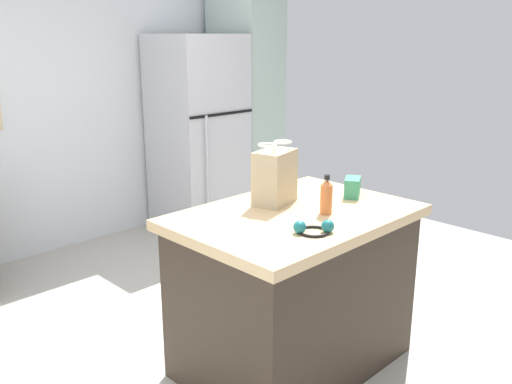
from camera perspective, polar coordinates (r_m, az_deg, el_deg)
name	(u,v)px	position (r m, az deg, el deg)	size (l,w,h in m)	color
ground	(241,343)	(3.51, -1.57, -15.46)	(6.01, 6.01, 0.00)	#ADA89E
back_wall	(47,89)	(4.99, -20.86, 9.97)	(5.01, 0.13, 2.80)	silver
kitchen_island	(294,289)	(3.12, 3.94, -10.05)	(1.29, 0.90, 0.92)	#33281E
refrigerator	(198,133)	(5.34, -6.03, 6.08)	(0.76, 0.74, 1.85)	#B7B7BC
tall_cabinet	(246,108)	(5.73, -1.03, 8.76)	(0.48, 0.67, 2.23)	#9EB2A8
shopping_bag	(275,177)	(3.05, 1.96, 1.61)	(0.28, 0.22, 0.35)	tan
small_box	(352,187)	(3.25, 9.99, 0.48)	(0.15, 0.08, 0.11)	#388E66
bottle	(326,197)	(2.91, 7.32, -0.48)	(0.06, 0.06, 0.21)	#C66633
ear_defenders	(314,228)	(2.64, 6.02, -3.79)	(0.21, 0.21, 0.06)	black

